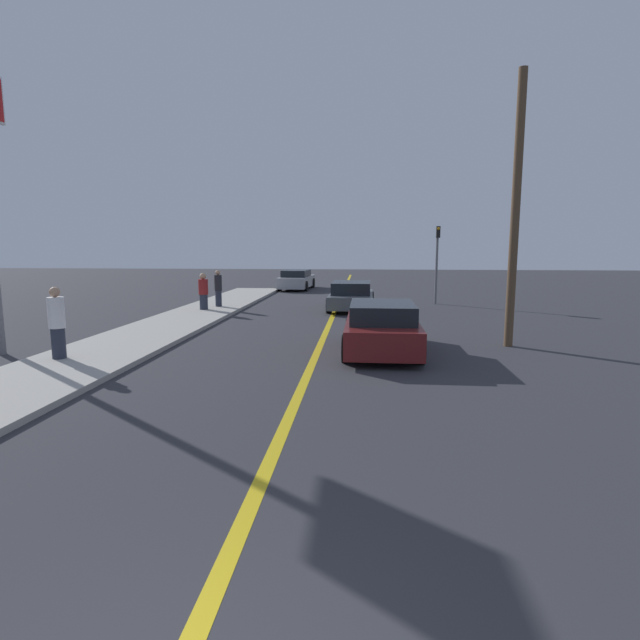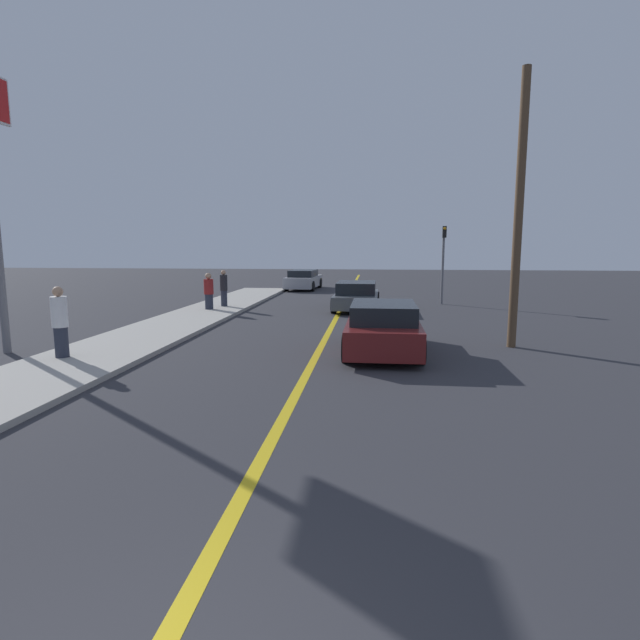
# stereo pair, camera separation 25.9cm
# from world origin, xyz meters

# --- Properties ---
(road_center_line) EXTENTS (0.20, 60.00, 0.01)m
(road_center_line) POSITION_xyz_m (0.00, 18.00, 0.00)
(road_center_line) COLOR gold
(road_center_line) RESTS_ON ground_plane
(sidewalk_left) EXTENTS (2.79, 29.87, 0.13)m
(sidewalk_left) POSITION_xyz_m (-5.55, 14.93, 0.06)
(sidewalk_left) COLOR #ADA89E
(sidewalk_left) RESTS_ON ground_plane
(car_near_right_lane) EXTENTS (2.03, 4.29, 1.35)m
(car_near_right_lane) POSITION_xyz_m (1.72, 11.14, 0.66)
(car_near_right_lane) COLOR maroon
(car_near_right_lane) RESTS_ON ground_plane
(car_ahead_center) EXTENTS (2.07, 4.39, 1.26)m
(car_ahead_center) POSITION_xyz_m (0.70, 20.18, 0.62)
(car_ahead_center) COLOR #4C5156
(car_ahead_center) RESTS_ON ground_plane
(car_far_distant) EXTENTS (2.10, 4.73, 1.29)m
(car_far_distant) POSITION_xyz_m (-3.15, 30.64, 0.63)
(car_far_distant) COLOR #9E9EA3
(car_far_distant) RESTS_ON ground_plane
(pedestrian_mid_group) EXTENTS (0.37, 0.37, 1.73)m
(pedestrian_mid_group) POSITION_xyz_m (-6.11, 9.17, 0.99)
(pedestrian_mid_group) COLOR #282D3D
(pedestrian_mid_group) RESTS_ON sidewalk_left
(pedestrian_far_standing) EXTENTS (0.41, 0.41, 1.56)m
(pedestrian_far_standing) POSITION_xyz_m (-5.61, 18.73, 0.90)
(pedestrian_far_standing) COLOR #282D3D
(pedestrian_far_standing) RESTS_ON sidewalk_left
(pedestrian_by_sign) EXTENTS (0.34, 0.34, 1.63)m
(pedestrian_by_sign) POSITION_xyz_m (-5.29, 19.87, 0.95)
(pedestrian_by_sign) COLOR #282D3D
(pedestrian_by_sign) RESTS_ON sidewalk_left
(traffic_light) EXTENTS (0.18, 0.40, 3.78)m
(traffic_light) POSITION_xyz_m (4.80, 22.79, 2.34)
(traffic_light) COLOR slate
(traffic_light) RESTS_ON ground_plane
(utility_pole) EXTENTS (0.24, 0.24, 7.50)m
(utility_pole) POSITION_xyz_m (5.35, 12.28, 3.75)
(utility_pole) COLOR brown
(utility_pole) RESTS_ON ground_plane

